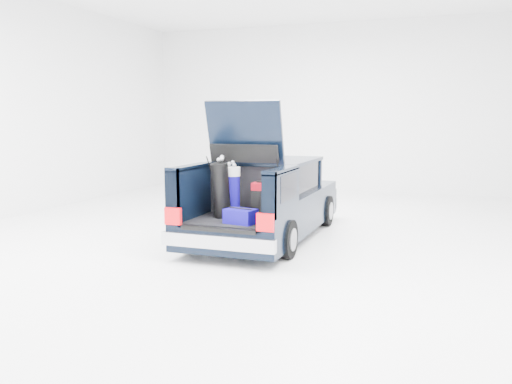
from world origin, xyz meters
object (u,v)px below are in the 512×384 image
at_px(blue_duffel, 241,216).
at_px(blue_golf_bag, 232,191).
at_px(car, 267,200).
at_px(red_suitcase, 263,200).
at_px(black_golf_bag, 221,190).

bearing_deg(blue_duffel, blue_golf_bag, 135.27).
distance_m(car, red_suitcase, 1.26).
height_order(red_suitcase, blue_golf_bag, blue_golf_bag).
relative_size(car, blue_golf_bag, 5.11).
bearing_deg(black_golf_bag, red_suitcase, 41.84).
bearing_deg(blue_golf_bag, blue_duffel, -45.72).
relative_size(black_golf_bag, blue_duffel, 1.95).
xyz_separation_m(blue_golf_bag, blue_duffel, (0.37, -0.56, -0.30)).
distance_m(car, blue_golf_bag, 1.37).
bearing_deg(blue_golf_bag, red_suitcase, 25.44).
relative_size(car, red_suitcase, 8.01).
bearing_deg(blue_golf_bag, car, 93.98).
bearing_deg(blue_golf_bag, black_golf_bag, -98.13).
xyz_separation_m(car, black_golf_bag, (-0.24, -1.57, 0.38)).
xyz_separation_m(red_suitcase, black_golf_bag, (-0.58, -0.38, 0.18)).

